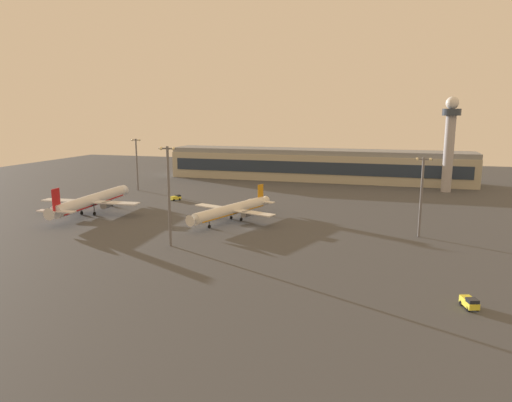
# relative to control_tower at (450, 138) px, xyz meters

# --- Properties ---
(ground_plane) EXTENTS (416.00, 416.00, 0.00)m
(ground_plane) POSITION_rel_control_tower_xyz_m (-65.13, -90.41, -24.45)
(ground_plane) COLOR #424449
(terminal_building) EXTENTS (158.03, 22.40, 16.40)m
(terminal_building) POSITION_rel_control_tower_xyz_m (-62.97, 20.35, -16.36)
(terminal_building) COLOR #B2AD99
(terminal_building) RESTS_ON ground
(control_tower) EXTENTS (8.00, 8.00, 42.56)m
(control_tower) POSITION_rel_control_tower_xyz_m (0.00, 0.00, 0.00)
(control_tower) COLOR #A8A8B2
(control_tower) RESTS_ON ground
(airplane_taxiway_distant) EXTENTS (36.87, 47.34, 12.14)m
(airplane_taxiway_distant) POSITION_rel_control_tower_xyz_m (-126.28, -86.51, -19.86)
(airplane_taxiway_distant) COLOR silver
(airplane_taxiway_distant) RESTS_ON ground
(airplane_far_stand) EXTENTS (30.81, 39.14, 10.35)m
(airplane_far_stand) POSITION_rel_control_tower_xyz_m (-74.04, -83.20, -20.54)
(airplane_far_stand) COLOR silver
(airplane_far_stand) RESTS_ON ground
(cargo_loader) EXTENTS (3.92, 4.53, 2.25)m
(cargo_loader) POSITION_rel_control_tower_xyz_m (-108.65, -54.73, -23.27)
(cargo_loader) COLOR yellow
(cargo_loader) RESTS_ON ground
(maintenance_van) EXTENTS (3.19, 4.55, 2.25)m
(maintenance_van) POSITION_rel_control_tower_xyz_m (-8.83, -137.13, -23.27)
(maintenance_van) COLOR yellow
(maintenance_van) RESTS_ON ground
(apron_light_east) EXTENTS (4.80, 0.90, 23.84)m
(apron_light_east) POSITION_rel_control_tower_xyz_m (-137.08, -36.37, -10.72)
(apron_light_east) COLOR slate
(apron_light_east) RESTS_ON ground
(apron_light_west) EXTENTS (4.80, 0.90, 23.21)m
(apron_light_west) POSITION_rel_control_tower_xyz_m (-15.47, -86.44, -11.04)
(apron_light_west) COLOR slate
(apron_light_west) RESTS_ON ground
(apron_light_central) EXTENTS (4.80, 0.90, 26.97)m
(apron_light_central) POSITION_rel_control_tower_xyz_m (-80.45, -115.64, -9.11)
(apron_light_central) COLOR slate
(apron_light_central) RESTS_ON ground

